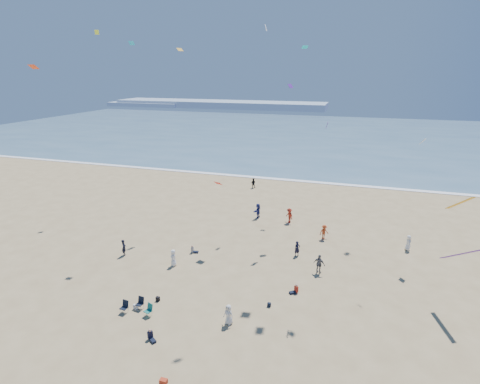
% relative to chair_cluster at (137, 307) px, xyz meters
% --- Properties ---
extents(ground, '(220.00, 220.00, 0.00)m').
position_rel_chair_cluster_xyz_m(ground, '(5.33, -4.45, -0.50)').
color(ground, tan).
rests_on(ground, ground).
extents(ocean, '(220.00, 100.00, 0.06)m').
position_rel_chair_cluster_xyz_m(ocean, '(5.33, 90.55, -0.47)').
color(ocean, '#476B84').
rests_on(ocean, ground).
extents(surf_line, '(220.00, 1.20, 0.08)m').
position_rel_chair_cluster_xyz_m(surf_line, '(5.33, 40.55, -0.46)').
color(surf_line, white).
rests_on(surf_line, ground).
extents(headland_far, '(110.00, 20.00, 3.20)m').
position_rel_chair_cluster_xyz_m(headland_far, '(-54.67, 165.55, 1.10)').
color(headland_far, '#7A8EA8').
rests_on(headland_far, ground).
extents(headland_near, '(40.00, 14.00, 2.00)m').
position_rel_chair_cluster_xyz_m(headland_near, '(-94.67, 160.55, 0.50)').
color(headland_near, '#7A8EA8').
rests_on(headland_near, ground).
extents(standing_flyers, '(28.63, 44.86, 1.92)m').
position_rel_chair_cluster_xyz_m(standing_flyers, '(8.59, 13.82, 0.36)').
color(standing_flyers, black).
rests_on(standing_flyers, ground).
extents(seated_group, '(12.48, 22.81, 0.84)m').
position_rel_chair_cluster_xyz_m(seated_group, '(5.88, -1.11, -0.08)').
color(seated_group, silver).
rests_on(seated_group, ground).
extents(chair_cluster, '(2.71, 1.46, 1.00)m').
position_rel_chair_cluster_xyz_m(chair_cluster, '(0.00, 0.00, 0.00)').
color(chair_cluster, black).
rests_on(chair_cluster, ground).
extents(white_tote, '(0.35, 0.20, 0.40)m').
position_rel_chair_cluster_xyz_m(white_tote, '(-0.39, 0.37, -0.30)').
color(white_tote, silver).
rests_on(white_tote, ground).
extents(black_backpack, '(0.30, 0.22, 0.38)m').
position_rel_chair_cluster_xyz_m(black_backpack, '(0.76, 1.88, -0.31)').
color(black_backpack, black).
rests_on(black_backpack, ground).
extents(cooler, '(0.45, 0.30, 0.30)m').
position_rel_chair_cluster_xyz_m(cooler, '(5.34, -5.65, -0.35)').
color(cooler, '#BA351A').
rests_on(cooler, ground).
extents(navy_bag, '(0.28, 0.18, 0.34)m').
position_rel_chair_cluster_xyz_m(navy_bag, '(9.68, 3.86, -0.33)').
color(navy_bag, black).
rests_on(navy_bag, ground).
extents(kites_aloft, '(45.81, 42.11, 25.89)m').
position_rel_chair_cluster_xyz_m(kites_aloft, '(15.32, 8.17, 14.82)').
color(kites_aloft, red).
rests_on(kites_aloft, ground).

